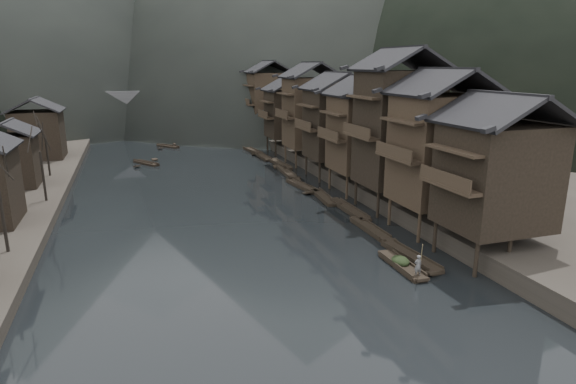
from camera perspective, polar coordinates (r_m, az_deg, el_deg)
name	(u,v)px	position (r m, az deg, el deg)	size (l,w,h in m)	color
water	(241,248)	(39.08, -5.59, -6.58)	(300.00, 300.00, 0.00)	black
right_bank	(383,142)	(87.81, 11.24, 5.86)	(40.00, 200.00, 1.80)	#2D2823
stilt_houses	(341,110)	(60.59, 6.36, 9.67)	(9.00, 67.60, 16.11)	black
left_houses	(2,151)	(57.78, -30.82, 4.23)	(8.10, 53.20, 8.73)	black
bare_trees	(18,158)	(47.11, -29.33, 3.54)	(3.89, 40.55, 7.78)	black
moored_sampans	(287,173)	(64.51, -0.10, 2.31)	(3.21, 66.87, 0.47)	black
midriver_boats	(158,154)	(80.98, -15.20, 4.38)	(8.14, 19.43, 0.44)	black
stone_bridge	(166,108)	(108.23, -14.21, 9.60)	(40.00, 6.00, 9.00)	#4C4C4F
hero_sampan	(402,265)	(36.07, 13.36, -8.47)	(1.21, 5.52, 0.44)	black
cargo_heap	(401,256)	(36.03, 13.20, -7.44)	(1.21, 1.59, 0.73)	black
boatman	(418,262)	(34.20, 15.17, -8.06)	(0.57, 0.38, 1.57)	slate
bamboo_pole	(423,228)	(33.44, 15.75, -4.09)	(0.06, 0.06, 4.19)	#8C7A51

